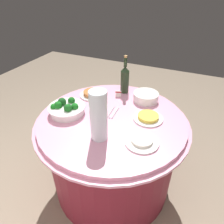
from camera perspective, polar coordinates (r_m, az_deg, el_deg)
ground_plane at (r=2.05m, az=-0.00°, el=-18.64°), size 6.00×6.00×0.00m
buffet_table at (r=1.77m, az=-0.00°, el=-11.23°), size 1.16×1.16×0.74m
broccoli_bowl at (r=1.60m, az=-12.52°, el=0.94°), size 0.28×0.28×0.11m
plate_stack at (r=1.75m, az=9.41°, el=4.22°), size 0.21×0.21×0.07m
wine_bottle at (r=1.82m, az=3.59°, el=9.22°), size 0.07×0.07×0.34m
decorative_fruit_vase at (r=1.27m, az=-3.72°, el=-1.71°), size 0.11×0.11×0.34m
serving_tongs at (r=1.58m, az=0.22°, el=-0.18°), size 0.05×0.17×0.01m
food_plate_fried_egg at (r=1.53m, az=10.02°, el=-1.47°), size 0.22×0.22×0.04m
food_plate_peanuts at (r=1.82m, az=-5.51°, el=5.09°), size 0.22×0.22×0.04m
food_plate_rice at (r=1.32m, az=8.31°, el=-8.03°), size 0.22×0.22×0.03m
label_placard_front at (r=1.79m, az=1.79°, el=5.17°), size 0.05×0.02×0.05m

